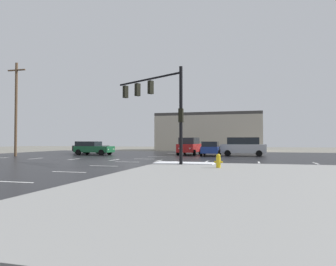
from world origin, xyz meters
TOP-DOWN VIEW (x-y plane):
  - ground_plane at (0.00, 0.00)m, footprint 120.00×120.00m
  - road_asphalt at (0.00, 0.00)m, footprint 44.00×44.00m
  - sidewalk_corner at (12.00, -12.00)m, footprint 18.00×18.00m
  - snow_strip_curbside at (5.00, -4.00)m, footprint 4.00×1.60m
  - lane_markings at (1.20, -1.38)m, footprint 36.15×36.15m
  - traffic_signal_mast at (3.12, -3.86)m, footprint 5.83×3.36m
  - fire_hydrant at (7.56, -6.73)m, footprint 0.48×0.26m
  - strip_building_background at (2.51, 29.86)m, footprint 18.03×8.00m
  - sedan_black at (-11.13, 11.94)m, footprint 4.56×2.07m
  - suv_red at (2.41, 11.39)m, footprint 2.34×4.91m
  - sedan_blue at (5.23, 9.29)m, footprint 2.10×4.57m
  - sedan_green at (-8.46, 7.93)m, footprint 4.64×2.29m
  - suv_silver at (8.68, 9.99)m, footprint 4.85×2.19m
  - utility_pole_far at (-15.24, 3.33)m, footprint 2.20×0.28m

SIDE VIEW (x-z plane):
  - ground_plane at x=0.00m, z-range 0.00..0.00m
  - road_asphalt at x=0.00m, z-range 0.00..0.02m
  - lane_markings at x=1.20m, z-range 0.02..0.03m
  - sidewalk_corner at x=12.00m, z-range 0.00..0.14m
  - snow_strip_curbside at x=5.00m, z-range 0.14..0.20m
  - fire_hydrant at x=7.56m, z-range 0.14..0.93m
  - sedan_black at x=-11.13m, z-range 0.06..1.64m
  - sedan_blue at x=5.23m, z-range 0.06..1.64m
  - sedan_green at x=-8.46m, z-range 0.06..1.64m
  - suv_red at x=2.41m, z-range 0.08..2.11m
  - suv_silver at x=8.68m, z-range 0.08..2.11m
  - strip_building_background at x=2.51m, z-range 0.00..6.50m
  - traffic_signal_mast at x=3.12m, z-range 1.38..7.81m
  - utility_pole_far at x=-15.24m, z-range 0.22..10.43m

